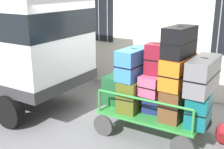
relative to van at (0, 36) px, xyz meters
name	(u,v)px	position (x,y,z in m)	size (l,w,h in m)	color
ground_plane	(108,119)	(2.88, 0.35, -1.66)	(40.00, 40.00, 0.00)	slate
van	(0,36)	(0.00, 0.00, 0.00)	(4.26, 2.20, 2.69)	silver
luggage_cart	(153,115)	(3.99, 0.28, -1.28)	(2.00, 1.26, 0.47)	#2D8438
cart_railing	(154,94)	(3.99, 0.28, -0.83)	(1.88, 1.12, 0.45)	#2D8438
suitcase_left_bottom	(116,89)	(3.11, 0.32, -0.90)	(0.41, 0.57, 0.59)	#194C28
suitcase_midleft_bottom	(134,92)	(3.55, 0.28, -0.88)	(0.46, 1.01, 0.62)	#4C5119
suitcase_midleft_middle	(134,63)	(3.55, 0.25, -0.28)	(0.43, 0.87, 0.59)	#3372C6
suitcase_center_bottom	(154,102)	(3.99, 0.31, -1.00)	(0.43, 0.49, 0.38)	navy
suitcase_center_middle	(154,84)	(3.99, 0.24, -0.62)	(0.43, 0.65, 0.38)	#CC4C72
suitcase_center_top	(156,59)	(3.99, 0.30, -0.14)	(0.39, 0.36, 0.58)	maroon
suitcase_midright_bottom	(176,102)	(4.43, 0.26, -0.89)	(0.39, 0.82, 0.61)	brown
suitcase_midright_middle	(178,71)	(4.43, 0.28, -0.31)	(0.42, 0.94, 0.55)	orange
suitcase_midright_top	(179,42)	(4.43, 0.24, 0.23)	(0.44, 0.78, 0.54)	black
suitcase_right_bottom	(199,108)	(4.87, 0.25, -0.91)	(0.43, 0.81, 0.58)	#0F5960
suitcase_right_middle	(203,75)	(4.87, 0.30, -0.31)	(0.40, 1.01, 0.61)	slate
backpack	(223,134)	(5.28, 0.52, -1.44)	(0.27, 0.22, 0.44)	maroon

